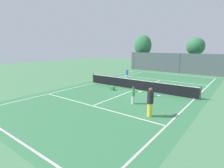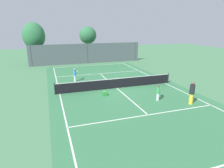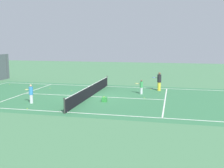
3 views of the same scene
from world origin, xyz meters
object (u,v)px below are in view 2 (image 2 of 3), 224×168
at_px(tennis_ball_0, 59,84).
at_px(player_2, 158,92).
at_px(tennis_ball_2, 127,79).
at_px(player_0, 75,75).
at_px(tennis_ball_3, 119,65).
at_px(tennis_ball_4, 124,74).
at_px(tennis_ball_6, 189,99).
at_px(player_1, 192,93).
at_px(tennis_ball_1, 89,68).
at_px(tennis_ball_5, 140,105).
at_px(ball_crate, 104,94).

bearing_deg(tennis_ball_0, player_2, -44.45).
bearing_deg(tennis_ball_2, player_2, -90.32).
distance_m(player_0, tennis_ball_3, 10.64).
distance_m(tennis_ball_0, tennis_ball_4, 8.52).
height_order(tennis_ball_0, tennis_ball_6, same).
xyz_separation_m(player_0, tennis_ball_2, (5.68, -1.15, -0.73)).
height_order(player_1, tennis_ball_1, player_1).
xyz_separation_m(player_1, tennis_ball_3, (0.16, 16.58, -0.90)).
distance_m(player_2, tennis_ball_5, 2.02).
xyz_separation_m(player_2, tennis_ball_0, (-7.41, 7.27, -0.65)).
xyz_separation_m(tennis_ball_1, tennis_ball_6, (5.19, -15.14, 0.00)).
xyz_separation_m(ball_crate, tennis_ball_6, (6.41, -3.17, -0.15)).
bearing_deg(tennis_ball_3, tennis_ball_2, -104.77).
bearing_deg(tennis_ball_1, player_2, -79.67).
distance_m(tennis_ball_2, tennis_ball_5, 7.51).
bearing_deg(tennis_ball_3, tennis_ball_1, -172.83).
relative_size(ball_crate, tennis_ball_5, 6.45).
distance_m(tennis_ball_0, tennis_ball_5, 9.54).
distance_m(player_2, tennis_ball_2, 6.82).
height_order(player_1, ball_crate, player_1).
xyz_separation_m(tennis_ball_0, tennis_ball_2, (7.45, -0.48, 0.00)).
relative_size(tennis_ball_1, tennis_ball_5, 1.00).
xyz_separation_m(player_2, tennis_ball_1, (-2.64, 14.47, -0.65)).
bearing_deg(tennis_ball_4, ball_crate, -123.94).
relative_size(player_0, player_2, 1.12).
relative_size(player_2, tennis_ball_6, 19.98).
height_order(player_2, tennis_ball_6, player_2).
bearing_deg(tennis_ball_0, player_1, -42.82).
bearing_deg(player_2, tennis_ball_5, -165.42).
bearing_deg(tennis_ball_4, tennis_ball_1, 124.65).
distance_m(tennis_ball_0, tennis_ball_2, 7.46).
bearing_deg(tennis_ball_4, player_2, -94.99).
relative_size(player_2, tennis_ball_2, 19.98).
relative_size(player_0, tennis_ball_3, 22.46).
distance_m(tennis_ball_1, tennis_ball_3, 4.90).
bearing_deg(tennis_ball_0, player_0, 20.85).
height_order(tennis_ball_2, tennis_ball_3, same).
height_order(player_2, tennis_ball_2, player_2).
distance_m(player_0, tennis_ball_0, 2.03).
bearing_deg(tennis_ball_6, tennis_ball_2, 108.61).
xyz_separation_m(player_2, tennis_ball_5, (-1.85, -0.48, -0.65)).
xyz_separation_m(player_1, tennis_ball_2, (-2.02, 8.30, -0.90)).
relative_size(player_2, ball_crate, 3.10).
bearing_deg(ball_crate, player_0, 108.08).
bearing_deg(ball_crate, player_1, -34.03).
height_order(tennis_ball_3, tennis_ball_5, same).
relative_size(player_1, tennis_ball_2, 27.57).
xyz_separation_m(player_0, tennis_ball_3, (7.86, 7.13, -0.73)).
distance_m(tennis_ball_5, tennis_ball_6, 4.40).
bearing_deg(tennis_ball_3, tennis_ball_6, -88.80).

